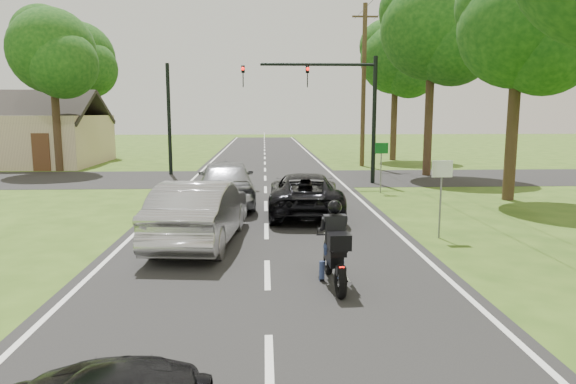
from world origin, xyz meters
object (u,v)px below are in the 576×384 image
object	(u,v)px
silver_sedan	(200,212)
sign_white	(442,180)
sign_green	(381,155)
traffic_signal	(336,96)
utility_pole_far	(364,85)
dark_suv	(305,193)
motorcycle_rider	(335,253)
silver_suv	(226,182)

from	to	relation	value
silver_sedan	sign_white	bearing A→B (deg)	-171.66
sign_green	traffic_signal	bearing A→B (deg)	117.38
utility_pole_far	dark_suv	bearing A→B (deg)	-107.49
silver_sedan	traffic_signal	xyz separation A→B (m)	(5.06, 11.29, 3.30)
motorcycle_rider	silver_sedan	distance (m)	4.63
dark_suv	silver_suv	world-z (taller)	silver_suv
dark_suv	silver_sedan	distance (m)	4.82
silver_sedan	sign_green	world-z (taller)	sign_green
utility_pole_far	sign_white	bearing A→B (deg)	-94.51
silver_sedan	sign_white	world-z (taller)	sign_white
silver_sedan	utility_pole_far	world-z (taller)	utility_pole_far
traffic_signal	sign_green	world-z (taller)	traffic_signal
silver_sedan	silver_suv	world-z (taller)	silver_suv
dark_suv	utility_pole_far	xyz separation A→B (m)	(4.90, 15.54, 4.37)
dark_suv	motorcycle_rider	bearing A→B (deg)	92.37
silver_suv	silver_sedan	bearing A→B (deg)	82.91
utility_pole_far	sign_white	world-z (taller)	utility_pole_far
motorcycle_rider	dark_suv	size ratio (longest dim) A/B	0.40
silver_suv	motorcycle_rider	bearing A→B (deg)	102.75
sign_green	utility_pole_far	bearing A→B (deg)	83.27
utility_pole_far	sign_green	bearing A→B (deg)	-96.73
motorcycle_rider	sign_green	bearing A→B (deg)	70.71
sign_white	traffic_signal	bearing A→B (deg)	97.05
dark_suv	traffic_signal	size ratio (longest dim) A/B	0.79
dark_suv	utility_pole_far	size ratio (longest dim) A/B	0.50
silver_suv	sign_white	bearing A→B (deg)	135.10
sign_white	sign_green	bearing A→B (deg)	88.57
sign_green	sign_white	bearing A→B (deg)	-91.43
silver_suv	traffic_signal	size ratio (longest dim) A/B	0.79
silver_sedan	sign_white	size ratio (longest dim) A/B	2.36
motorcycle_rider	silver_suv	distance (m)	9.45
silver_suv	sign_green	xyz separation A→B (m)	(6.35, 2.73, 0.72)
traffic_signal	utility_pole_far	bearing A→B (deg)	70.32
sign_white	motorcycle_rider	bearing A→B (deg)	-131.97
silver_suv	utility_pole_far	xyz separation A→B (m)	(7.65, 13.75, 4.21)
utility_pole_far	sign_white	xyz separation A→B (m)	(-1.50, -19.02, -3.49)
silver_suv	sign_white	distance (m)	8.13
dark_suv	traffic_signal	xyz separation A→B (m)	(2.04, 7.54, 3.43)
sign_white	sign_green	distance (m)	8.00
utility_pole_far	sign_white	distance (m)	19.39
dark_suv	sign_green	bearing A→B (deg)	-126.27
silver_sedan	sign_green	xyz separation A→B (m)	(6.62, 8.27, 0.76)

